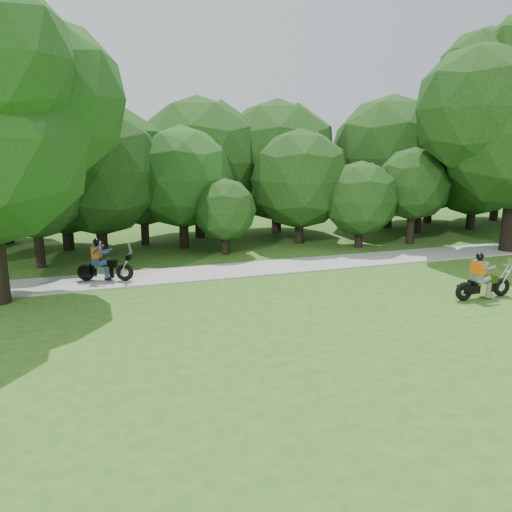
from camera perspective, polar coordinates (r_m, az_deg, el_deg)
ground at (r=13.58m, az=17.31°, el=-8.87°), size 100.00×100.00×0.00m
walkway at (r=20.26m, az=4.17°, el=-1.11°), size 60.00×2.20×0.06m
tree_line at (r=26.33m, az=0.60°, el=10.23°), size 39.43×11.51×7.60m
chopper_motorcycle at (r=17.45m, az=24.34°, el=-2.70°), size 2.12×0.57×1.52m
touring_motorcycle at (r=18.59m, az=-17.27°, el=-1.04°), size 1.98×1.08×1.55m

